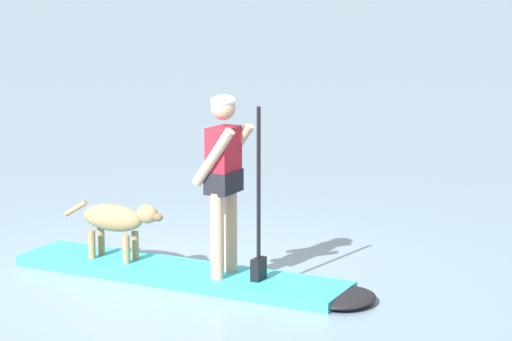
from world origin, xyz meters
The scene contains 4 objects.
ground_plane centered at (0.00, 0.00, 0.00)m, with size 400.00×400.00×0.00m, color gray.
paddleboard centered at (0.22, 0.08, 0.05)m, with size 3.59×1.84×0.10m.
person_paddler centered at (0.47, 0.17, 1.05)m, with size 0.67×0.58×1.65m.
dog centered at (-0.64, -0.23, 0.49)m, with size 1.08×0.46×0.57m.
Camera 1 is at (6.97, -5.66, 2.71)m, focal length 69.69 mm.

